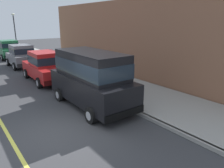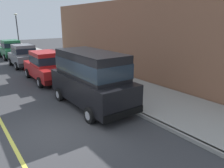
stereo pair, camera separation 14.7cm
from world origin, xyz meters
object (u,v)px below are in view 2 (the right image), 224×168
(dog_black, at_px, (139,87))
(street_lamp, at_px, (17,29))
(car_grey_hatchback, at_px, (23,55))
(car_green_hatchback, at_px, (11,49))
(car_red_sedan, at_px, (47,66))
(car_black_van, at_px, (91,77))

(dog_black, relative_size, street_lamp, 0.17)
(car_grey_hatchback, bearing_deg, dog_black, -75.12)
(car_green_hatchback, distance_m, street_lamp, 3.14)
(car_grey_hatchback, distance_m, dog_black, 11.52)
(car_red_sedan, xyz_separation_m, dog_black, (2.96, -5.62, -0.55))
(dog_black, bearing_deg, car_grey_hatchback, 104.88)
(dog_black, bearing_deg, car_red_sedan, 117.76)
(car_black_van, xyz_separation_m, dog_black, (2.89, -0.13, -0.97))
(car_red_sedan, distance_m, street_lamp, 12.93)
(car_grey_hatchback, bearing_deg, car_green_hatchback, 88.74)
(car_black_van, height_order, car_green_hatchback, car_black_van)
(car_grey_hatchback, height_order, car_green_hatchback, same)
(car_red_sedan, bearing_deg, car_black_van, -89.26)
(car_red_sedan, bearing_deg, car_grey_hatchback, 89.98)
(car_grey_hatchback, relative_size, street_lamp, 0.86)
(car_green_hatchback, bearing_deg, street_lamp, 56.91)
(car_red_sedan, relative_size, car_green_hatchback, 1.22)
(car_black_van, relative_size, dog_black, 6.64)
(dog_black, distance_m, street_lamp, 18.55)
(car_black_van, bearing_deg, car_green_hatchback, 89.85)
(car_red_sedan, xyz_separation_m, street_lamp, (1.47, 12.71, 1.92))
(car_red_sedan, relative_size, dog_black, 6.28)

